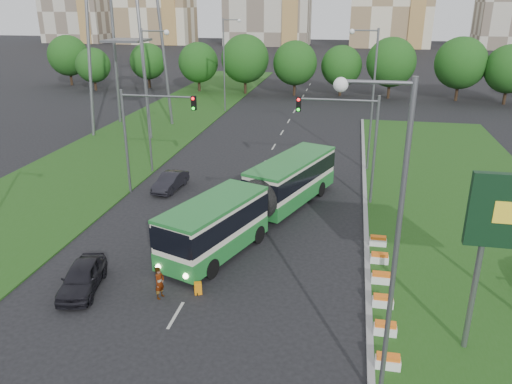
% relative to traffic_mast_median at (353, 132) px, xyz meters
% --- Properties ---
extents(ground, '(360.00, 360.00, 0.00)m').
position_rel_traffic_mast_median_xyz_m(ground, '(-4.78, -10.00, -5.35)').
color(ground, black).
rests_on(ground, ground).
extents(grass_median, '(14.00, 60.00, 0.15)m').
position_rel_traffic_mast_median_xyz_m(grass_median, '(8.22, -2.00, -5.27)').
color(grass_median, '#1F4A15').
rests_on(grass_median, ground).
extents(median_kerb, '(0.30, 60.00, 0.18)m').
position_rel_traffic_mast_median_xyz_m(median_kerb, '(1.27, -2.00, -5.26)').
color(median_kerb, gray).
rests_on(median_kerb, ground).
extents(left_verge, '(12.00, 110.00, 0.10)m').
position_rel_traffic_mast_median_xyz_m(left_verge, '(-22.78, 15.00, -5.30)').
color(left_verge, '#1F4A15').
rests_on(left_verge, ground).
extents(lane_markings, '(0.20, 100.00, 0.01)m').
position_rel_traffic_mast_median_xyz_m(lane_markings, '(-7.78, 10.00, -5.35)').
color(lane_markings, '#A8A9A2').
rests_on(lane_markings, ground).
extents(flower_planters, '(1.10, 11.50, 0.60)m').
position_rel_traffic_mast_median_xyz_m(flower_planters, '(1.92, -12.50, -4.90)').
color(flower_planters, white).
rests_on(flower_planters, grass_median).
extents(traffic_mast_median, '(5.76, 0.32, 8.00)m').
position_rel_traffic_mast_median_xyz_m(traffic_mast_median, '(0.00, 0.00, 0.00)').
color(traffic_mast_median, slate).
rests_on(traffic_mast_median, ground).
extents(traffic_mast_left, '(5.76, 0.32, 8.00)m').
position_rel_traffic_mast_median_xyz_m(traffic_mast_left, '(-15.16, -1.00, 0.00)').
color(traffic_mast_left, slate).
rests_on(traffic_mast_left, ground).
extents(street_lamps, '(36.00, 60.00, 12.00)m').
position_rel_traffic_mast_median_xyz_m(street_lamps, '(-7.78, 0.00, 0.65)').
color(street_lamps, slate).
rests_on(street_lamps, ground).
extents(tree_line, '(120.00, 8.00, 9.00)m').
position_rel_traffic_mast_median_xyz_m(tree_line, '(5.22, 45.00, -0.85)').
color(tree_line, '#144612').
rests_on(tree_line, ground).
extents(articulated_bus, '(2.81, 18.02, 2.97)m').
position_rel_traffic_mast_median_xyz_m(articulated_bus, '(-5.97, -4.92, -3.53)').
color(articulated_bus, beige).
rests_on(articulated_bus, ground).
extents(car_left_near, '(2.58, 4.55, 1.46)m').
position_rel_traffic_mast_median_xyz_m(car_left_near, '(-13.23, -14.75, -4.62)').
color(car_left_near, black).
rests_on(car_left_near, ground).
extents(car_left_far, '(1.86, 4.24, 1.36)m').
position_rel_traffic_mast_median_xyz_m(car_left_far, '(-13.87, 0.13, -4.67)').
color(car_left_far, black).
rests_on(car_left_far, ground).
extents(pedestrian, '(0.56, 0.71, 1.71)m').
position_rel_traffic_mast_median_xyz_m(pedestrian, '(-9.03, -14.69, -4.49)').
color(pedestrian, gray).
rests_on(pedestrian, ground).
extents(shopping_trolley, '(0.37, 0.39, 0.64)m').
position_rel_traffic_mast_median_xyz_m(shopping_trolley, '(-7.27, -13.99, -5.04)').
color(shopping_trolley, orange).
rests_on(shopping_trolley, ground).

